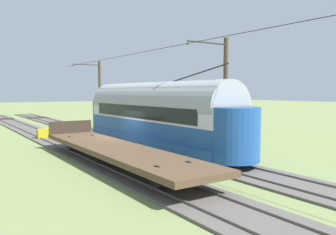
{
  "coord_description": "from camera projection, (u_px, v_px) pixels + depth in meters",
  "views": [
    {
      "loc": [
        9.45,
        19.42,
        3.7
      ],
      "look_at": [
        -2.8,
        1.0,
        2.06
      ],
      "focal_mm": 37.27,
      "sensor_mm": 36.0,
      "label": 1
    }
  ],
  "objects": [
    {
      "name": "overhead_wire_run",
      "position": [
        180.0,
        45.0,
        19.79
      ],
      "size": [
        2.86,
        42.59,
        0.18
      ],
      "color": "black",
      "rests_on": "ground"
    },
    {
      "name": "flatcar_adjacent",
      "position": [
        115.0,
        149.0,
        17.33
      ],
      "size": [
        2.8,
        14.27,
        1.6
      ],
      "color": "brown",
      "rests_on": "ground"
    },
    {
      "name": "track_end_bumper",
      "position": [
        49.0,
        134.0,
        27.42
      ],
      "size": [
        1.8,
        0.6,
        0.8
      ],
      "primitive_type": "cube",
      "color": "#B2A519",
      "rests_on": "ground"
    },
    {
      "name": "ground_plane",
      "position": [
        122.0,
        151.0,
        21.62
      ],
      "size": [
        220.0,
        220.0,
        0.0
      ],
      "primitive_type": "plane",
      "color": "olive"
    },
    {
      "name": "catenary_pole_foreground",
      "position": [
        99.0,
        92.0,
        36.85
      ],
      "size": [
        3.07,
        0.28,
        6.89
      ],
      "color": "#423323",
      "rests_on": "ground"
    },
    {
      "name": "track_streetcar_siding",
      "position": [
        149.0,
        147.0,
        23.07
      ],
      "size": [
        2.8,
        80.0,
        0.18
      ],
      "color": "#56514C",
      "rests_on": "ground"
    },
    {
      "name": "switch_stand",
      "position": [
        115.0,
        126.0,
        30.72
      ],
      "size": [
        0.5,
        0.3,
        1.24
      ],
      "color": "black",
      "rests_on": "ground"
    },
    {
      "name": "track_adjacent_siding",
      "position": [
        86.0,
        153.0,
        20.68
      ],
      "size": [
        2.8,
        80.0,
        0.18
      ],
      "color": "#56514C",
      "rests_on": "ground"
    },
    {
      "name": "vintage_streetcar",
      "position": [
        155.0,
        114.0,
        22.31
      ],
      "size": [
        2.65,
        16.77,
        4.9
      ],
      "color": "#1E4C93",
      "rests_on": "ground"
    },
    {
      "name": "catenary_pole_mid_near",
      "position": [
        224.0,
        93.0,
        20.82
      ],
      "size": [
        3.07,
        0.28,
        6.89
      ],
      "color": "#423323",
      "rests_on": "ground"
    }
  ]
}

